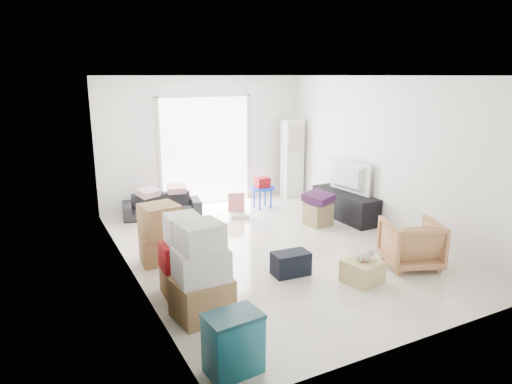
{
  "coord_description": "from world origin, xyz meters",
  "views": [
    {
      "loc": [
        -3.42,
        -6.01,
        2.71
      ],
      "look_at": [
        -0.23,
        0.2,
        0.91
      ],
      "focal_mm": 32.0,
      "sensor_mm": 36.0,
      "label": 1
    }
  ],
  "objects_px": {
    "ottoman": "(318,214)",
    "kids_table": "(262,186)",
    "ac_tower": "(292,159)",
    "sofa": "(162,202)",
    "television": "(346,189)",
    "storage_bins": "(233,343)",
    "wood_crate": "(362,271)",
    "tv_console": "(345,205)",
    "armchair": "(411,241)"
  },
  "relations": [
    {
      "from": "ottoman",
      "to": "kids_table",
      "type": "height_order",
      "value": "kids_table"
    },
    {
      "from": "ottoman",
      "to": "armchair",
      "type": "bearing_deg",
      "value": -87.19
    },
    {
      "from": "television",
      "to": "ottoman",
      "type": "bearing_deg",
      "value": 92.86
    },
    {
      "from": "storage_bins",
      "to": "ac_tower",
      "type": "bearing_deg",
      "value": 53.7
    },
    {
      "from": "ac_tower",
      "to": "wood_crate",
      "type": "bearing_deg",
      "value": -109.39
    },
    {
      "from": "ac_tower",
      "to": "ottoman",
      "type": "height_order",
      "value": "ac_tower"
    },
    {
      "from": "sofa",
      "to": "tv_console",
      "type": "bearing_deg",
      "value": -18.22
    },
    {
      "from": "storage_bins",
      "to": "sofa",
      "type": "bearing_deg",
      "value": 81.38
    },
    {
      "from": "storage_bins",
      "to": "kids_table",
      "type": "height_order",
      "value": "kids_table"
    },
    {
      "from": "tv_console",
      "to": "kids_table",
      "type": "height_order",
      "value": "kids_table"
    },
    {
      "from": "ottoman",
      "to": "kids_table",
      "type": "distance_m",
      "value": 1.53
    },
    {
      "from": "ac_tower",
      "to": "wood_crate",
      "type": "relative_size",
      "value": 3.92
    },
    {
      "from": "kids_table",
      "to": "sofa",
      "type": "bearing_deg",
      "value": 168.98
    },
    {
      "from": "ac_tower",
      "to": "tv_console",
      "type": "distance_m",
      "value": 1.99
    },
    {
      "from": "sofa",
      "to": "wood_crate",
      "type": "height_order",
      "value": "sofa"
    },
    {
      "from": "ac_tower",
      "to": "ottoman",
      "type": "bearing_deg",
      "value": -108.07
    },
    {
      "from": "storage_bins",
      "to": "ottoman",
      "type": "xyz_separation_m",
      "value": [
        3.2,
        3.25,
        -0.09
      ]
    },
    {
      "from": "ac_tower",
      "to": "television",
      "type": "relative_size",
      "value": 1.68
    },
    {
      "from": "television",
      "to": "storage_bins",
      "type": "xyz_separation_m",
      "value": [
        -3.9,
        -3.35,
        -0.29
      ]
    },
    {
      "from": "ac_tower",
      "to": "television",
      "type": "distance_m",
      "value": 1.91
    },
    {
      "from": "tv_console",
      "to": "ottoman",
      "type": "relative_size",
      "value": 3.76
    },
    {
      "from": "television",
      "to": "armchair",
      "type": "xyz_separation_m",
      "value": [
        -0.59,
        -2.29,
        -0.2
      ]
    },
    {
      "from": "wood_crate",
      "to": "tv_console",
      "type": "bearing_deg",
      "value": 56.89
    },
    {
      "from": "tv_console",
      "to": "kids_table",
      "type": "relative_size",
      "value": 2.39
    },
    {
      "from": "ottoman",
      "to": "kids_table",
      "type": "bearing_deg",
      "value": 105.36
    },
    {
      "from": "ac_tower",
      "to": "storage_bins",
      "type": "height_order",
      "value": "ac_tower"
    },
    {
      "from": "ac_tower",
      "to": "sofa",
      "type": "bearing_deg",
      "value": -177.21
    },
    {
      "from": "armchair",
      "to": "television",
      "type": "bearing_deg",
      "value": -83.32
    },
    {
      "from": "kids_table",
      "to": "television",
      "type": "bearing_deg",
      "value": -50.78
    },
    {
      "from": "sofa",
      "to": "wood_crate",
      "type": "bearing_deg",
      "value": -58.24
    },
    {
      "from": "ac_tower",
      "to": "sofa",
      "type": "height_order",
      "value": "ac_tower"
    },
    {
      "from": "wood_crate",
      "to": "sofa",
      "type": "bearing_deg",
      "value": 110.87
    },
    {
      "from": "storage_bins",
      "to": "kids_table",
      "type": "distance_m",
      "value": 5.47
    },
    {
      "from": "armchair",
      "to": "wood_crate",
      "type": "relative_size",
      "value": 1.72
    },
    {
      "from": "ac_tower",
      "to": "kids_table",
      "type": "bearing_deg",
      "value": -152.54
    },
    {
      "from": "television",
      "to": "storage_bins",
      "type": "bearing_deg",
      "value": 125.11
    },
    {
      "from": "sofa",
      "to": "ottoman",
      "type": "xyz_separation_m",
      "value": [
        2.43,
        -1.85,
        -0.09
      ]
    },
    {
      "from": "television",
      "to": "ottoman",
      "type": "xyz_separation_m",
      "value": [
        -0.7,
        -0.1,
        -0.38
      ]
    },
    {
      "from": "ottoman",
      "to": "sofa",
      "type": "bearing_deg",
      "value": 142.76
    },
    {
      "from": "television",
      "to": "kids_table",
      "type": "distance_m",
      "value": 1.74
    },
    {
      "from": "sofa",
      "to": "kids_table",
      "type": "distance_m",
      "value": 2.07
    },
    {
      "from": "sofa",
      "to": "armchair",
      "type": "distance_m",
      "value": 4.76
    },
    {
      "from": "wood_crate",
      "to": "television",
      "type": "bearing_deg",
      "value": 56.89
    },
    {
      "from": "ac_tower",
      "to": "tv_console",
      "type": "bearing_deg",
      "value": -88.49
    },
    {
      "from": "sofa",
      "to": "storage_bins",
      "type": "relative_size",
      "value": 2.52
    },
    {
      "from": "television",
      "to": "ottoman",
      "type": "height_order",
      "value": "television"
    },
    {
      "from": "tv_console",
      "to": "storage_bins",
      "type": "height_order",
      "value": "storage_bins"
    },
    {
      "from": "storage_bins",
      "to": "wood_crate",
      "type": "distance_m",
      "value": 2.54
    },
    {
      "from": "tv_console",
      "to": "television",
      "type": "relative_size",
      "value": 1.5
    },
    {
      "from": "ottoman",
      "to": "tv_console",
      "type": "bearing_deg",
      "value": 8.4
    }
  ]
}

